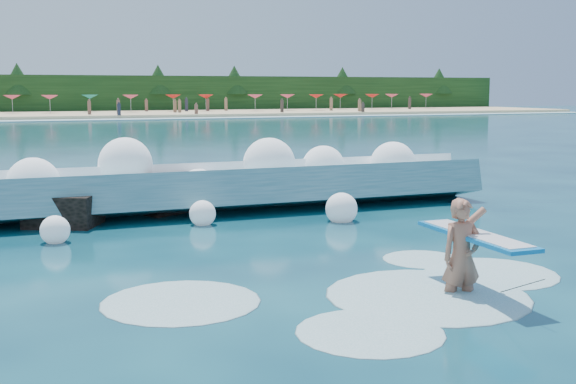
# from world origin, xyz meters

# --- Properties ---
(ground) EXTENTS (200.00, 200.00, 0.00)m
(ground) POSITION_xyz_m (0.00, 0.00, 0.00)
(ground) COLOR #072D3E
(ground) RESTS_ON ground
(beach) EXTENTS (140.00, 20.00, 0.40)m
(beach) POSITION_xyz_m (0.00, 78.00, 0.20)
(beach) COLOR tan
(beach) RESTS_ON ground
(wet_band) EXTENTS (140.00, 5.00, 0.08)m
(wet_band) POSITION_xyz_m (0.00, 67.00, 0.04)
(wet_band) COLOR silver
(wet_band) RESTS_ON ground
(treeline) EXTENTS (140.00, 4.00, 5.00)m
(treeline) POSITION_xyz_m (0.00, 88.00, 2.50)
(treeline) COLOR black
(treeline) RESTS_ON ground
(breaking_wave) EXTENTS (18.25, 2.83, 1.57)m
(breaking_wave) POSITION_xyz_m (-0.05, 7.46, 0.55)
(breaking_wave) COLOR teal
(breaking_wave) RESTS_ON ground
(rock_cluster) EXTENTS (7.95, 3.16, 1.24)m
(rock_cluster) POSITION_xyz_m (-2.80, 7.34, 0.39)
(rock_cluster) COLOR black
(rock_cluster) RESTS_ON ground
(surfer_with_board) EXTENTS (0.96, 2.98, 1.85)m
(surfer_with_board) POSITION_xyz_m (2.93, -1.88, 0.68)
(surfer_with_board) COLOR #A9684F
(surfer_with_board) RESTS_ON ground
(wave_spray) EXTENTS (15.23, 4.55, 2.18)m
(wave_spray) POSITION_xyz_m (-0.13, 7.36, 1.06)
(wave_spray) COLOR white
(wave_spray) RESTS_ON ground
(surf_foam) EXTENTS (9.23, 5.09, 0.16)m
(surf_foam) POSITION_xyz_m (2.02, -1.42, 0.00)
(surf_foam) COLOR silver
(surf_foam) RESTS_ON ground
(beach_umbrellas) EXTENTS (111.30, 6.81, 0.50)m
(beach_umbrellas) POSITION_xyz_m (0.21, 80.27, 2.25)
(beach_umbrellas) COLOR red
(beach_umbrellas) RESTS_ON ground
(beachgoers) EXTENTS (101.13, 10.65, 1.94)m
(beachgoers) POSITION_xyz_m (-1.90, 74.88, 1.14)
(beachgoers) COLOR #3F332D
(beachgoers) RESTS_ON ground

